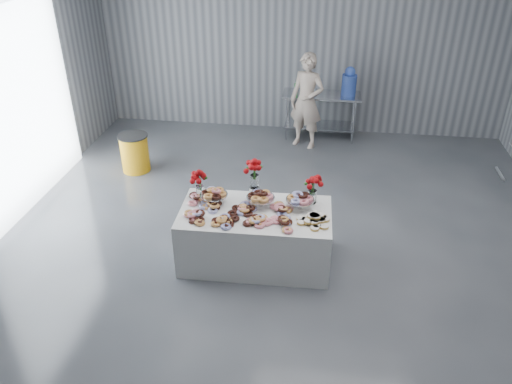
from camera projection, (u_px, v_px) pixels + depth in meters
The scene contains 16 objects.
ground at pixel (277, 258), 6.65m from camera, with size 9.00×9.00×0.00m, color #3A3C42.
room_walls at pixel (258, 58), 5.42m from camera, with size 8.04×9.04×4.02m.
display_table at pixel (255, 236), 6.43m from camera, with size 1.90×1.00×0.75m, color silver.
prep_table at pixel (321, 108), 9.80m from camera, with size 1.50×0.60×0.90m.
donut_mounds at pixel (255, 211), 6.17m from camera, with size 1.80×0.80×0.09m, color #BF7E46, non-canonical shape.
cake_stand_left at pixel (214, 193), 6.35m from camera, with size 0.36×0.36×0.17m.
cake_stand_mid at pixel (261, 196), 6.29m from camera, with size 0.36×0.36×0.17m.
cake_stand_right at pixel (300, 198), 6.24m from camera, with size 0.36×0.36×0.17m.
danish_pile at pixel (316, 218), 6.01m from camera, with size 0.48×0.48×0.11m, color white, non-canonical shape.
bouquet_left at pixel (199, 178), 6.38m from camera, with size 0.26×0.26×0.42m.
bouquet_right at pixel (313, 182), 6.28m from camera, with size 0.26×0.26×0.42m.
bouquet_center at pixel (254, 172), 6.36m from camera, with size 0.26×0.26×0.57m.
water_jug at pixel (349, 82), 9.47m from camera, with size 0.28×0.28×0.55m.
drink_bottles at pixel (305, 88), 9.54m from camera, with size 0.54×0.08×0.27m, color #268C33, non-canonical shape.
person at pixel (307, 101), 9.31m from camera, with size 0.65×0.43×1.79m, color #CC8C93.
trash_barrel at pixel (135, 153), 8.68m from camera, with size 0.52×0.52×0.67m.
Camera 1 is at (0.46, -5.30, 4.08)m, focal length 35.00 mm.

